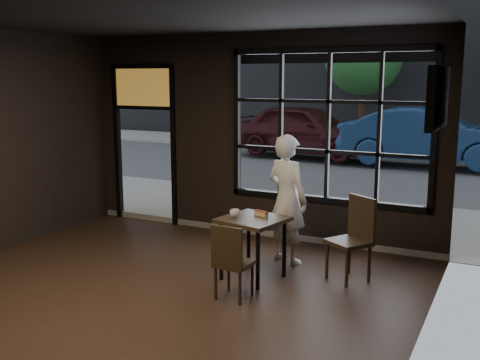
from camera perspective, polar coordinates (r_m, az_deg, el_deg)
The scene contains 16 objects.
floor at distance 6.34m, azimuth -12.57°, elevation -13.36°, with size 6.00×7.00×0.02m, color black.
ceiling at distance 5.85m, azimuth -13.86°, elevation 16.92°, with size 6.00×7.00×0.02m, color black.
wall_right at distance 4.61m, azimuth 16.93°, elevation -1.53°, with size 0.04×7.00×3.20m, color black.
window_frame at distance 8.38m, azimuth 8.94°, elevation 5.37°, with size 3.06×0.12×2.28m, color black.
stained_transom at distance 9.86m, azimuth -9.79°, elevation 9.29°, with size 1.20×0.06×0.70m, color orange.
street_asphalt at distance 28.81m, azimuth 19.09°, elevation 4.79°, with size 60.00×41.00×0.04m, color #545456.
cafe_table at distance 7.12m, azimuth 1.32°, elevation -6.92°, with size 0.73×0.73×0.79m, color black.
chair_near at distance 6.49m, azimuth -0.62°, elevation -8.22°, with size 0.39×0.39×0.89m, color black.
chair_window at distance 7.15m, azimuth 10.99°, elevation -5.95°, with size 0.46×0.46×1.06m, color black.
man at distance 7.65m, azimuth 4.81°, elevation -1.95°, with size 0.65×0.42×1.77m, color silver.
hotdog at distance 7.11m, azimuth 2.18°, elevation -3.42°, with size 0.20×0.08×0.06m, color tan, non-canonical shape.
cup at distance 7.05m, azimuth -0.55°, elevation -3.39°, with size 0.12×0.12×0.10m, color silver.
tv at distance 6.32m, azimuth 19.49°, elevation 7.89°, with size 0.13×1.12×0.66m, color black.
navy_car at distance 16.53m, azimuth 18.54°, elevation 4.23°, with size 1.68×4.81×1.58m, color navy.
maroon_car at distance 17.68m, azimuth 6.62°, elevation 5.10°, with size 1.90×4.71×1.61m, color #361013.
tree_left at distance 20.23m, azimuth 12.44°, elevation 12.15°, with size 2.67×2.67×4.56m.
Camera 1 is at (3.73, -4.46, 2.52)m, focal length 42.00 mm.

